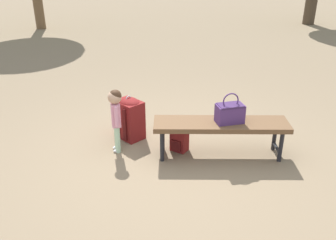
{
  "coord_description": "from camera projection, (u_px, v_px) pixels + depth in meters",
  "views": [
    {
      "loc": [
        -0.17,
        3.79,
        2.29
      ],
      "look_at": [
        0.04,
        -0.15,
        0.45
      ],
      "focal_mm": 38.9,
      "sensor_mm": 36.0,
      "label": 1
    }
  ],
  "objects": [
    {
      "name": "backpack_small",
      "position": [
        179.0,
        138.0,
        4.54
      ],
      "size": [
        0.25,
        0.23,
        0.34
      ],
      "color": "maroon",
      "rests_on": "ground"
    },
    {
      "name": "child_standing",
      "position": [
        116.0,
        111.0,
        4.37
      ],
      "size": [
        0.17,
        0.21,
        0.81
      ],
      "color": "#B2D8B2",
      "rests_on": "ground"
    },
    {
      "name": "ground_plane",
      "position": [
        171.0,
        159.0,
        4.41
      ],
      "size": [
        40.0,
        40.0,
        0.0
      ],
      "primitive_type": "plane",
      "color": "#7F6B51",
      "rests_on": "ground"
    },
    {
      "name": "backpack_large",
      "position": [
        129.0,
        117.0,
        4.8
      ],
      "size": [
        0.44,
        0.43,
        0.6
      ],
      "color": "maroon",
      "rests_on": "ground"
    },
    {
      "name": "park_bench",
      "position": [
        221.0,
        126.0,
        4.33
      ],
      "size": [
        1.62,
        0.47,
        0.45
      ],
      "color": "brown",
      "rests_on": "ground"
    },
    {
      "name": "handbag",
      "position": [
        230.0,
        112.0,
        4.25
      ],
      "size": [
        0.36,
        0.27,
        0.37
      ],
      "color": "#4C2D66",
      "rests_on": "park_bench"
    }
  ]
}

